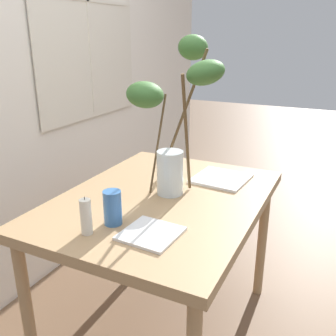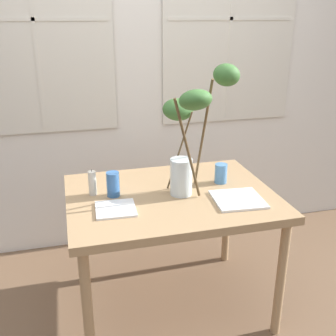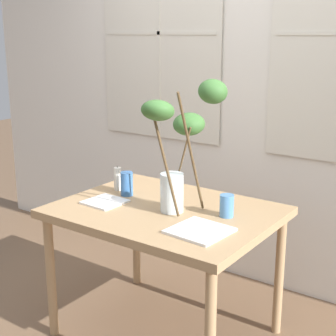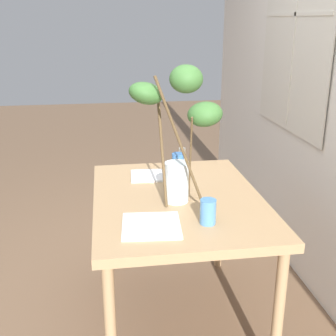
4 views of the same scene
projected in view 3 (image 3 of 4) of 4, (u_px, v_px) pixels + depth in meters
The scene contains 9 objects.
ground at pixel (166, 332), 2.97m from camera, with size 14.00×14.00×0.00m, color brown.
back_wall_with_windows at pixel (249, 85), 3.37m from camera, with size 4.92×0.14×2.70m.
dining_table at pixel (165, 222), 2.79m from camera, with size 1.17×0.89×0.77m.
vase_with_branches at pixel (181, 140), 2.60m from camera, with size 0.40×0.49×0.73m.
drinking_glass_blue_left at pixel (127, 184), 2.97m from camera, with size 0.07×0.07×0.14m, color #386BAD.
drinking_glass_blue_right at pixel (227, 206), 2.63m from camera, with size 0.07×0.07×0.12m, color #4C84BC.
plate_square_left at pixel (105, 202), 2.86m from camera, with size 0.21×0.21×0.01m, color white.
plate_square_right at pixel (200, 231), 2.44m from camera, with size 0.26×0.26×0.01m, color white.
pillar_candle at pixel (118, 179), 3.07m from camera, with size 0.04×0.04×0.15m.
Camera 3 is at (1.53, -2.12, 1.71)m, focal length 54.06 mm.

